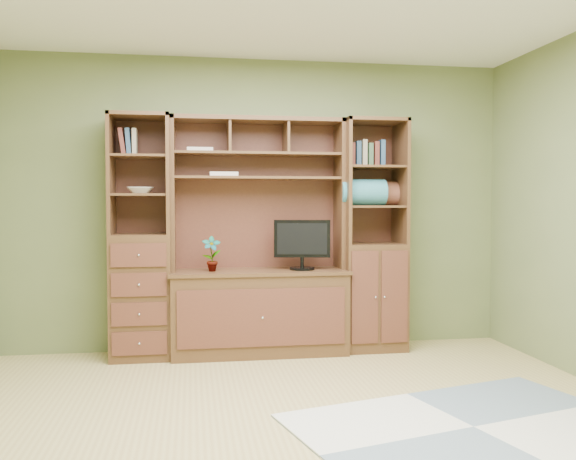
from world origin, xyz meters
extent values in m
cube|color=tan|center=(0.00, 0.00, 0.00)|extent=(4.60, 4.10, 0.04)
cube|color=olive|center=(0.00, 2.00, 1.30)|extent=(4.50, 0.04, 2.60)
cube|color=olive|center=(0.00, -2.00, 1.30)|extent=(4.50, 0.04, 2.60)
cube|color=#492D19|center=(-0.04, 1.73, 1.02)|extent=(1.54, 0.53, 2.05)
cube|color=#492D19|center=(-1.04, 1.77, 1.02)|extent=(0.50, 0.45, 2.05)
cube|color=#492D19|center=(0.99, 1.77, 1.02)|extent=(0.55, 0.45, 2.05)
cube|color=#A2A8A7|center=(1.00, -0.22, 0.01)|extent=(2.27, 1.80, 0.01)
cube|color=black|center=(0.34, 1.70, 1.03)|extent=(0.52, 0.31, 0.60)
imported|color=#B5693D|center=(-0.45, 1.70, 0.88)|extent=(0.16, 0.11, 0.30)
cube|color=beige|center=(-0.33, 1.82, 1.56)|extent=(0.24, 0.18, 0.04)
imported|color=white|center=(-1.04, 1.77, 1.42)|extent=(0.22, 0.22, 0.05)
cube|color=#30727E|center=(0.88, 1.73, 1.41)|extent=(0.40, 0.23, 0.23)
cube|color=brown|center=(1.11, 1.85, 1.40)|extent=(0.39, 0.22, 0.22)
camera|label=1|loc=(-0.61, -3.49, 1.31)|focal=38.00mm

